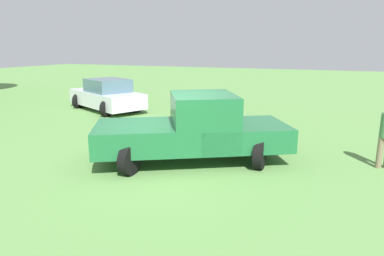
# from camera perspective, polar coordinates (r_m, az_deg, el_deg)

# --- Properties ---
(ground_plane) EXTENTS (80.00, 80.00, 0.00)m
(ground_plane) POSITION_cam_1_polar(r_m,az_deg,el_deg) (9.15, -3.45, -5.67)
(ground_plane) COLOR #5B8C47
(pickup_truck) EXTENTS (4.17, 5.28, 1.79)m
(pickup_truck) POSITION_cam_1_polar(r_m,az_deg,el_deg) (9.02, 0.82, 0.15)
(pickup_truck) COLOR black
(pickup_truck) RESTS_ON ground_plane
(sedan_near) EXTENTS (3.51, 4.69, 1.50)m
(sedan_near) POSITION_cam_1_polar(r_m,az_deg,el_deg) (16.90, -13.95, 5.24)
(sedan_near) COLOR black
(sedan_near) RESTS_ON ground_plane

